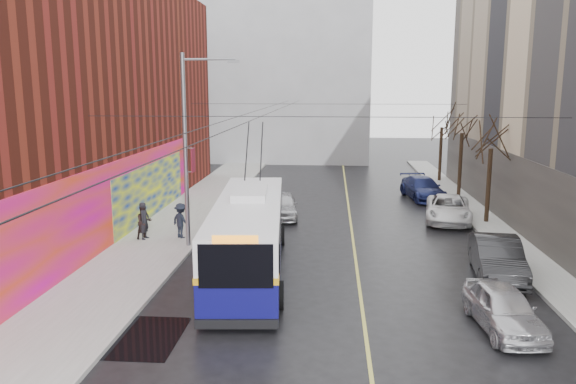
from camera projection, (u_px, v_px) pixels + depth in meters
name	position (u px, v px, depth m)	size (l,w,h in m)	color
ground	(316.00, 351.00, 16.20)	(140.00, 140.00, 0.00)	black
sidewalk_left	(166.00, 235.00, 28.56)	(4.00, 60.00, 0.15)	gray
sidewalk_right	(508.00, 242.00, 27.26)	(2.00, 60.00, 0.15)	gray
lane_line	(352.00, 230.00, 29.80)	(0.12, 50.00, 0.01)	#BFB74C
building_left	(24.00, 97.00, 29.85)	(12.11, 36.00, 14.00)	#5C1D12
building_far	(272.00, 72.00, 59.08)	(20.50, 12.10, 18.00)	gray
streetlight_pole	(189.00, 146.00, 25.57)	(2.65, 0.60, 9.00)	slate
catenary_wires	(277.00, 111.00, 29.71)	(18.00, 60.00, 0.22)	black
tree_near	(492.00, 134.00, 30.27)	(3.20, 3.20, 6.40)	black
tree_mid	(463.00, 121.00, 37.08)	(3.20, 3.20, 6.68)	black
tree_far	(442.00, 117.00, 43.96)	(3.20, 3.20, 6.57)	black
puddle	(142.00, 337.00, 17.06)	(2.30, 3.10, 0.01)	black
pigeons_flying	(272.00, 84.00, 24.00)	(5.01, 1.62, 2.53)	slate
trolleybus	(249.00, 234.00, 22.85)	(3.58, 12.33, 5.78)	#0C0A50
parked_car_a	(503.00, 308.00, 17.51)	(1.64, 4.07, 1.39)	silver
parked_car_b	(497.00, 258.00, 22.28)	(1.71, 4.89, 1.61)	black
parked_car_c	(448.00, 209.00, 31.68)	(2.40, 5.20, 1.45)	white
parked_car_d	(423.00, 188.00, 37.97)	(2.08, 5.11, 1.48)	#161E4F
following_car	(282.00, 205.00, 32.58)	(1.74, 4.32, 1.47)	#A7A8AC
pedestrian_a	(144.00, 221.00, 27.40)	(0.66, 0.44, 1.82)	black
pedestrian_b	(144.00, 222.00, 27.44)	(0.81, 0.63, 1.66)	black
pedestrian_c	(181.00, 221.00, 27.63)	(1.12, 0.64, 1.73)	black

